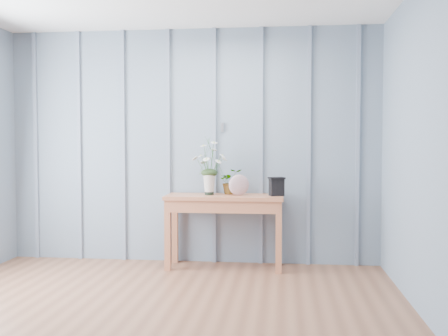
# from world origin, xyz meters

# --- Properties ---
(room_shell) EXTENTS (4.00, 4.50, 2.50)m
(room_shell) POSITION_xyz_m (0.00, 0.92, 1.99)
(room_shell) COLOR gray
(room_shell) RESTS_ON ground
(sideboard) EXTENTS (1.20, 0.45, 0.75)m
(sideboard) POSITION_xyz_m (0.39, 1.99, 0.64)
(sideboard) COLOR #AF6340
(sideboard) RESTS_ON ground
(daisy_vase) EXTENTS (0.41, 0.31, 0.58)m
(daisy_vase) POSITION_xyz_m (0.23, 2.00, 1.12)
(daisy_vase) COLOR black
(daisy_vase) RESTS_ON sideboard
(spider_plant) EXTENTS (0.29, 0.27, 0.26)m
(spider_plant) POSITION_xyz_m (0.44, 2.11, 0.88)
(spider_plant) COLOR #1F3417
(spider_plant) RESTS_ON sideboard
(felt_disc_vessel) EXTENTS (0.22, 0.13, 0.21)m
(felt_disc_vessel) POSITION_xyz_m (0.54, 1.96, 0.86)
(felt_disc_vessel) COLOR #8F4B63
(felt_disc_vessel) RESTS_ON sideboard
(carved_box) EXTENTS (0.18, 0.16, 0.19)m
(carved_box) POSITION_xyz_m (0.92, 1.98, 0.85)
(carved_box) COLOR black
(carved_box) RESTS_ON sideboard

